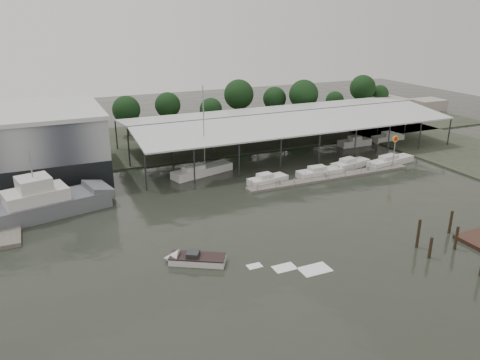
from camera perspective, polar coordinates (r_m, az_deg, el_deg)
name	(u,v)px	position (r m, az deg, el deg)	size (l,w,h in m)	color
ground	(275,220)	(57.76, 4.30, -4.87)	(200.00, 200.00, 0.00)	#242821
land_strip_far	(176,140)	(94.69, -7.80, 4.91)	(140.00, 30.00, 0.30)	#3B4231
land_strip_east	(472,155)	(93.03, 26.41, 2.74)	(20.00, 60.00, 0.30)	#3B4231
storage_warehouse	(19,144)	(78.33, -25.36, 3.98)	(24.50, 20.50, 10.50)	#949A9E
covered_boat_shed	(286,116)	(87.14, 5.60, 7.79)	(58.24, 24.00, 6.96)	silver
trawler_dock	(8,216)	(64.76, -26.47, -3.97)	(3.00, 18.00, 0.50)	#656159
floating_dock	(331,177)	(73.02, 11.00, 0.33)	(28.00, 2.00, 1.40)	#656159
shell_fuel_sign	(395,145)	(79.24, 18.36, 4.03)	(1.10, 0.18, 5.55)	gray
distant_commercial_buildings	(398,106)	(125.85, 18.75, 8.54)	(22.00, 8.00, 4.00)	gray
grey_trawler	(46,203)	(63.40, -22.60, -2.57)	(16.77, 8.45, 8.84)	#55595E
white_sailboat	(201,171)	(73.55, -4.74, 1.15)	(10.57, 5.33, 14.05)	silver
speedboat_underway	(192,259)	(48.35, -5.82, -9.59)	(15.69, 9.88, 2.00)	silver
moored_cruiser_0	(267,180)	(69.47, 3.35, 0.02)	(6.37, 3.02, 1.70)	silver
moored_cruiser_1	(319,172)	(73.68, 9.64, 0.93)	(7.43, 2.24, 1.70)	silver
moored_cruiser_2	(350,164)	(78.80, 13.24, 1.92)	(7.49, 3.58, 1.70)	silver
moored_cruiser_3	(390,161)	(82.18, 17.85, 2.22)	(9.49, 3.68, 1.70)	silver
mooring_pilings	(455,244)	(54.39, 24.72, -7.10)	(6.84, 8.47, 3.90)	#2F2617
horizon_tree_line	(270,97)	(108.08, 3.65, 10.01)	(69.34, 12.09, 10.05)	black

